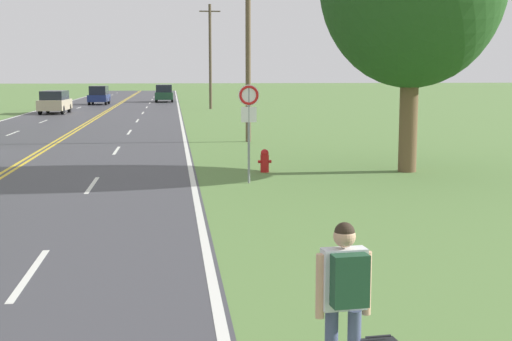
{
  "coord_description": "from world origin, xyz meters",
  "views": [
    {
      "loc": [
        5.29,
        -3.8,
        3.19
      ],
      "look_at": [
        6.95,
        10.32,
        1.22
      ],
      "focal_mm": 50.0,
      "sensor_mm": 36.0,
      "label": 1
    }
  ],
  "objects_px": {
    "hitchhiker_person": "(345,288)",
    "car_dark_blue_suv_mid_near": "(99,95)",
    "car_champagne_suv_approaching": "(55,102)",
    "car_dark_green_van_mid_far": "(164,93)",
    "traffic_sign": "(249,109)",
    "fire_hydrant": "(265,160)"
  },
  "relations": [
    {
      "from": "fire_hydrant",
      "to": "car_dark_green_van_mid_far",
      "type": "bearing_deg",
      "value": 93.93
    },
    {
      "from": "hitchhiker_person",
      "to": "car_champagne_suv_approaching",
      "type": "bearing_deg",
      "value": 6.51
    },
    {
      "from": "traffic_sign",
      "to": "car_champagne_suv_approaching",
      "type": "bearing_deg",
      "value": 107.13
    },
    {
      "from": "hitchhiker_person",
      "to": "car_dark_blue_suv_mid_near",
      "type": "xyz_separation_m",
      "value": [
        -8.81,
        64.89,
        -0.09
      ]
    },
    {
      "from": "car_champagne_suv_approaching",
      "to": "car_dark_green_van_mid_far",
      "type": "relative_size",
      "value": 1.06
    },
    {
      "from": "car_dark_blue_suv_mid_near",
      "to": "car_champagne_suv_approaching",
      "type": "bearing_deg",
      "value": 174.71
    },
    {
      "from": "hitchhiker_person",
      "to": "fire_hydrant",
      "type": "bearing_deg",
      "value": -10.08
    },
    {
      "from": "hitchhiker_person",
      "to": "fire_hydrant",
      "type": "relative_size",
      "value": 2.31
    },
    {
      "from": "fire_hydrant",
      "to": "car_dark_green_van_mid_far",
      "type": "distance_m",
      "value": 54.58
    },
    {
      "from": "hitchhiker_person",
      "to": "traffic_sign",
      "type": "bearing_deg",
      "value": -7.67
    },
    {
      "from": "car_champagne_suv_approaching",
      "to": "hitchhiker_person",
      "type": "bearing_deg",
      "value": -165.6
    },
    {
      "from": "fire_hydrant",
      "to": "traffic_sign",
      "type": "relative_size",
      "value": 0.26
    },
    {
      "from": "traffic_sign",
      "to": "car_dark_blue_suv_mid_near",
      "type": "relative_size",
      "value": 0.71
    },
    {
      "from": "traffic_sign",
      "to": "car_champagne_suv_approaching",
      "type": "relative_size",
      "value": 0.63
    },
    {
      "from": "traffic_sign",
      "to": "hitchhiker_person",
      "type": "bearing_deg",
      "value": -92.07
    },
    {
      "from": "hitchhiker_person",
      "to": "car_dark_blue_suv_mid_near",
      "type": "height_order",
      "value": "car_dark_blue_suv_mid_near"
    },
    {
      "from": "fire_hydrant",
      "to": "car_dark_blue_suv_mid_near",
      "type": "bearing_deg",
      "value": 101.54
    },
    {
      "from": "hitchhiker_person",
      "to": "car_dark_green_van_mid_far",
      "type": "relative_size",
      "value": 0.4
    },
    {
      "from": "car_dark_green_van_mid_far",
      "to": "traffic_sign",
      "type": "bearing_deg",
      "value": 3.61
    },
    {
      "from": "hitchhiker_person",
      "to": "car_dark_blue_suv_mid_near",
      "type": "relative_size",
      "value": 0.43
    },
    {
      "from": "fire_hydrant",
      "to": "car_dark_blue_suv_mid_near",
      "type": "xyz_separation_m",
      "value": [
        -10.04,
        49.18,
        0.58
      ]
    },
    {
      "from": "traffic_sign",
      "to": "car_dark_blue_suv_mid_near",
      "type": "distance_m",
      "value": 52.25
    }
  ]
}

